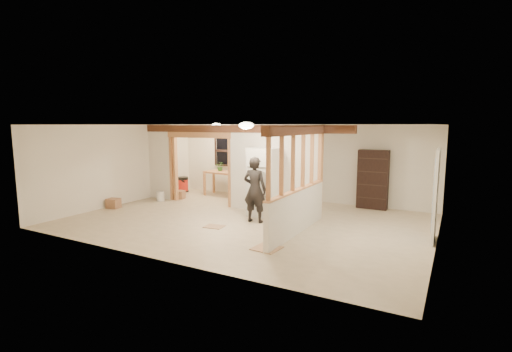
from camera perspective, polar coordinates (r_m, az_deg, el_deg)
The scene contains 30 objects.
floor at distance 9.81m, azimuth -1.51°, elevation -6.89°, with size 9.00×6.50×0.01m, color beige.
ceiling at distance 9.48m, azimuth -1.57°, elevation 7.91°, with size 9.00×6.50×0.01m, color white.
wall_back at distance 12.46m, azimuth 5.98°, elevation 2.10°, with size 9.00×0.01×2.50m, color silver.
wall_front at distance 6.98m, azimuth -15.07°, elevation -2.67°, with size 9.00×0.01×2.50m, color silver.
wall_left at distance 12.43m, azimuth -19.79°, elevation 1.66°, with size 0.01×6.50×2.50m, color silver.
wall_right at distance 8.30m, azimuth 26.45°, elevation -1.58°, with size 0.01×6.50×2.50m, color silver.
partition_left_stub at distance 12.94m, azimuth -14.50°, elevation 2.11°, with size 0.90×0.12×2.50m, color silver.
partition_center at distance 10.52m, azimuth 2.69°, elevation 1.07°, with size 2.80×0.12×2.50m, color silver.
doorway_frame at distance 11.90m, azimuth -8.65°, elevation 1.05°, with size 2.46×0.14×2.20m, color tan.
header_beam_back at distance 11.03m, azimuth -2.94°, elevation 7.27°, with size 7.00×0.18×0.22m, color brown.
header_beam_right at distance 8.42m, azimuth 6.57°, elevation 7.05°, with size 0.18×3.30×0.22m, color brown.
pony_wall at distance 8.65m, azimuth 6.38°, elevation -5.51°, with size 0.12×3.20×1.00m, color silver.
stud_partition at distance 8.46m, azimuth 6.50°, elevation 2.16°, with size 0.14×3.20×1.32m, color tan.
window_back at distance 13.58m, azimuth -4.33°, elevation 3.86°, with size 1.12×0.10×1.10m, color black.
french_door at distance 8.73m, azimuth 25.93°, elevation -2.78°, with size 0.12×0.86×2.00m, color white.
ceiling_dome_main at distance 8.90m, azimuth -1.51°, elevation 7.78°, with size 0.36×0.36×0.16m, color #FFEABF.
ceiling_dome_util at distance 12.77m, azimuth -6.13°, elevation 7.77°, with size 0.32×0.32×0.14m, color #FFEABF.
hanging_bulb at distance 11.91m, azimuth -6.05°, elevation 6.32°, with size 0.07×0.07×0.07m, color #FFD88C.
refrigerator at distance 10.20m, azimuth 1.36°, elevation -0.91°, with size 0.77×0.75×1.87m, color silver.
woman at distance 9.48m, azimuth -0.18°, elevation -2.11°, with size 0.62×0.41×1.70m, color black.
work_table at distance 13.17m, azimuth -5.00°, elevation -1.18°, with size 1.36×0.68×0.86m, color tan.
potted_plant at distance 13.27m, azimuth -5.50°, elevation 1.48°, with size 0.30×0.26×0.33m, color #3A6B2D.
shop_vac at distance 14.13m, azimuth -11.18°, elevation -1.26°, with size 0.44×0.44×0.57m, color #B21F14.
bookshelf at distance 11.55m, azimuth 17.53°, elevation -0.52°, with size 0.88×0.29×1.76m, color black.
bucket at distance 12.63m, azimuth -14.50°, elevation -3.02°, with size 0.26×0.26×0.32m, color white.
box_util_a at distance 11.80m, azimuth -3.00°, elevation -3.48°, with size 0.40×0.34×0.34m, color #A16F4E.
box_util_b at distance 12.88m, azimuth -11.64°, elevation -2.83°, with size 0.30×0.30×0.28m, color #A16F4E.
box_front at distance 12.01m, azimuth -21.08°, elevation -3.94°, with size 0.36×0.29×0.29m, color #A16F4E.
floor_panel_near at distance 7.66m, azimuth 1.66°, elevation -11.05°, with size 0.52×0.52×0.02m, color tan.
floor_panel_far at distance 9.27m, azimuth -6.45°, elevation -7.73°, with size 0.46×0.37×0.01m, color tan.
Camera 1 is at (4.76, -8.20, 2.49)m, focal length 26.00 mm.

